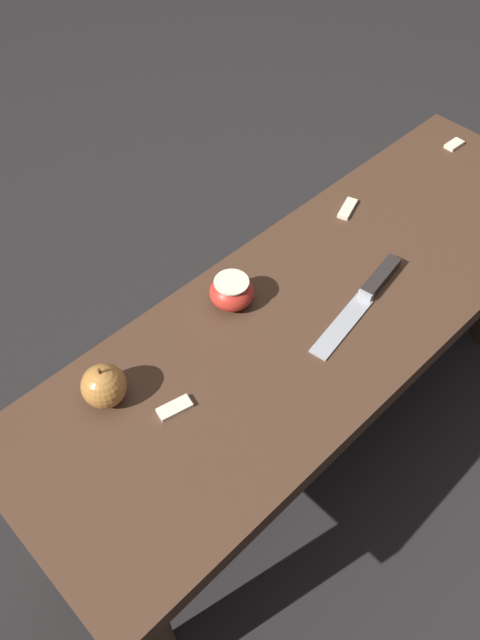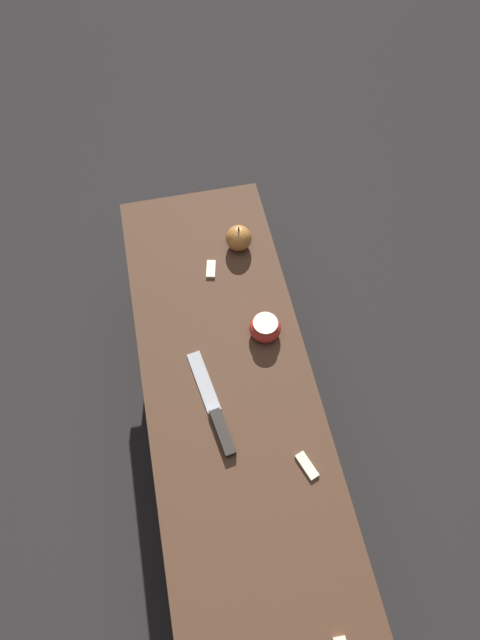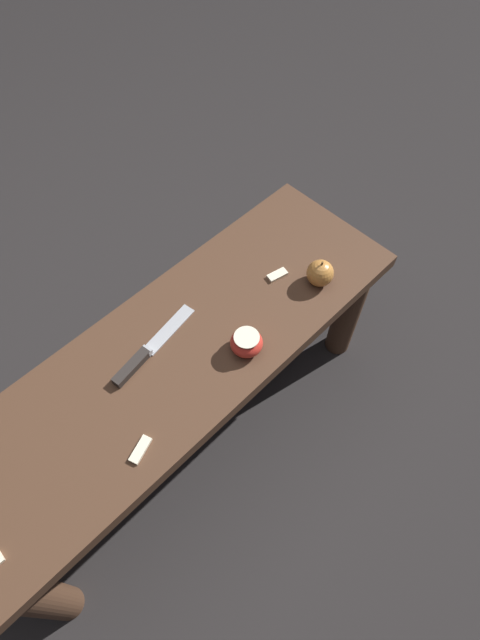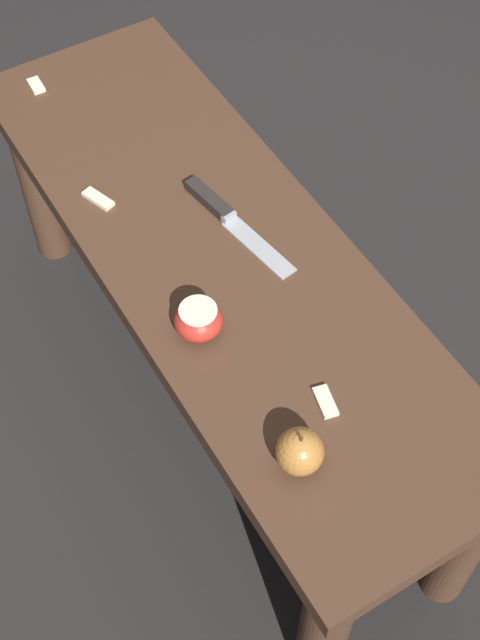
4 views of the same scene
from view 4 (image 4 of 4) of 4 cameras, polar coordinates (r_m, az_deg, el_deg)
ground_plane at (r=1.86m, az=-1.05°, el=-4.68°), size 8.00×8.00×0.00m
wooden_bench at (r=1.56m, az=-1.25°, el=2.15°), size 1.22×0.39×0.47m
knife at (r=1.52m, az=-1.08°, el=6.88°), size 0.26×0.07×0.02m
apple_whole at (r=1.24m, az=3.85°, el=-8.40°), size 0.07×0.07×0.08m
apple_cut at (r=1.36m, az=-2.67°, el=0.01°), size 0.08×0.08×0.05m
apple_slice_near_knife at (r=1.31m, az=5.49°, el=-5.22°), size 0.06×0.03×0.01m
apple_slice_center at (r=1.57m, az=-9.07°, el=7.67°), size 0.06×0.04×0.01m
apple_slice_near_bowl at (r=1.81m, az=-12.92°, el=14.43°), size 0.04×0.03×0.01m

